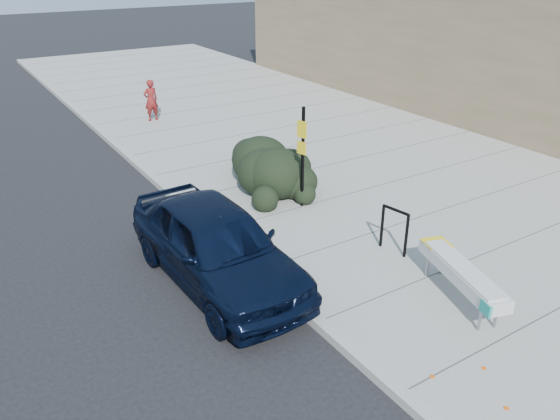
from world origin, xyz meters
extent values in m
plane|color=black|center=(0.00, 0.00, 0.00)|extent=(120.00, 120.00, 0.00)
cube|color=gray|center=(5.60, 5.00, 0.07)|extent=(11.20, 50.00, 0.15)
cube|color=#9E9E99|center=(0.00, 5.00, 0.08)|extent=(0.22, 50.00, 0.17)
cylinder|color=gray|center=(2.09, -1.62, 0.37)|extent=(0.05, 0.05, 0.44)
cylinder|color=gray|center=(2.38, -1.72, 0.37)|extent=(0.05, 0.05, 0.44)
cylinder|color=gray|center=(2.62, 0.06, 0.37)|extent=(0.05, 0.05, 0.44)
cylinder|color=gray|center=(2.91, -0.04, 0.37)|extent=(0.05, 0.05, 0.44)
cylinder|color=gray|center=(2.35, -0.78, 0.56)|extent=(0.57, 1.69, 0.04)
cylinder|color=gray|center=(2.65, -0.88, 0.56)|extent=(0.57, 1.69, 0.04)
cube|color=#B2B2B2|center=(2.50, -0.83, 0.71)|extent=(1.14, 2.35, 0.24)
cube|color=yellow|center=(2.78, 0.04, 0.84)|extent=(0.59, 0.58, 0.02)
cube|color=teal|center=(1.97, -1.76, 0.71)|extent=(0.13, 0.27, 0.22)
cylinder|color=black|center=(2.78, 0.83, 0.63)|extent=(0.06, 0.06, 0.96)
cylinder|color=black|center=(2.67, 1.44, 0.63)|extent=(0.06, 0.06, 0.96)
cylinder|color=black|center=(2.73, 1.14, 1.11)|extent=(0.17, 0.62, 0.06)
cube|color=black|center=(2.42, 4.06, 1.41)|extent=(0.07, 0.07, 2.52)
cube|color=yellow|center=(2.37, 4.05, 2.13)|extent=(0.08, 0.29, 0.41)
cube|color=yellow|center=(2.37, 4.05, 1.68)|extent=(0.08, 0.27, 0.31)
ellipsoid|color=black|center=(2.40, 6.00, 0.87)|extent=(2.42, 4.05, 1.43)
imported|color=black|center=(-0.80, 2.31, 0.81)|extent=(2.09, 4.85, 1.63)
imported|color=maroon|center=(2.04, 13.40, 0.91)|extent=(0.60, 0.43, 1.53)
camera|label=1|loc=(-4.71, -6.08, 5.90)|focal=35.00mm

